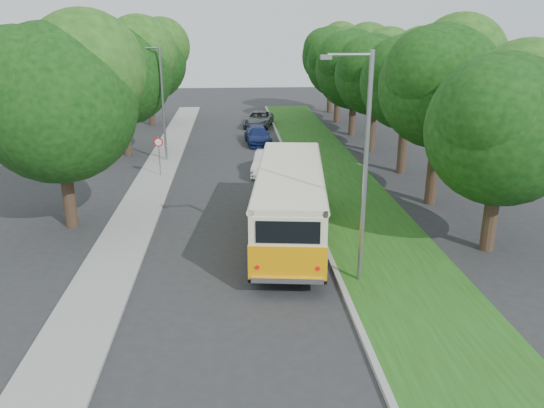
{
  "coord_description": "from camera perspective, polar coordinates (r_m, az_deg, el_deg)",
  "views": [
    {
      "loc": [
        -0.05,
        -19.24,
        8.72
      ],
      "look_at": [
        1.51,
        2.03,
        1.5
      ],
      "focal_mm": 35.0,
      "sensor_mm": 36.0,
      "label": 1
    }
  ],
  "objects": [
    {
      "name": "grass_verge",
      "position": [
        26.43,
        9.16,
        -0.66
      ],
      "size": [
        4.5,
        70.0,
        0.13
      ],
      "primitive_type": "cube",
      "color": "#234913",
      "rests_on": "ground"
    },
    {
      "name": "car_white",
      "position": [
        32.62,
        -0.53,
        4.46
      ],
      "size": [
        2.22,
        4.39,
        1.38
      ],
      "primitive_type": "imported",
      "rotation": [
        0.0,
        0.0,
        -0.19
      ],
      "color": "white",
      "rests_on": "ground"
    },
    {
      "name": "curb",
      "position": [
        26.0,
        4.11,
        -0.77
      ],
      "size": [
        0.2,
        70.0,
        0.15
      ],
      "primitive_type": "cube",
      "color": "gray",
      "rests_on": "ground"
    },
    {
      "name": "sidewalk",
      "position": [
        26.18,
        -14.41,
        -1.23
      ],
      "size": [
        2.2,
        70.0,
        0.12
      ],
      "primitive_type": "cube",
      "color": "gray",
      "rests_on": "ground"
    },
    {
      "name": "lamppost_near",
      "position": [
        17.81,
        9.78,
        4.29
      ],
      "size": [
        1.71,
        0.16,
        8.0
      ],
      "color": "gray",
      "rests_on": "ground"
    },
    {
      "name": "vintage_bus",
      "position": [
        22.32,
        1.94,
        0.03
      ],
      "size": [
        3.99,
        10.88,
        3.16
      ],
      "primitive_type": null,
      "rotation": [
        0.0,
        0.0,
        -0.12
      ],
      "color": "#FFA208",
      "rests_on": "ground"
    },
    {
      "name": "ground",
      "position": [
        21.13,
        -3.71,
        -5.72
      ],
      "size": [
        120.0,
        120.0,
        0.0
      ],
      "primitive_type": "plane",
      "color": "#29292C",
      "rests_on": "ground"
    },
    {
      "name": "car_grey",
      "position": [
        48.35,
        -1.46,
        9.11
      ],
      "size": [
        3.16,
        5.15,
        1.33
      ],
      "primitive_type": "imported",
      "rotation": [
        0.0,
        0.0,
        -0.21
      ],
      "color": "#515458",
      "rests_on": "ground"
    },
    {
      "name": "lamppost_far",
      "position": [
        35.85,
        -11.84,
        10.94
      ],
      "size": [
        1.71,
        0.16,
        7.5
      ],
      "color": "gray",
      "rests_on": "ground"
    },
    {
      "name": "warning_sign",
      "position": [
        32.3,
        -12.08,
        5.76
      ],
      "size": [
        0.56,
        0.1,
        2.5
      ],
      "color": "gray",
      "rests_on": "ground"
    },
    {
      "name": "car_silver",
      "position": [
        28.88,
        1.88,
        2.39
      ],
      "size": [
        1.49,
        3.61,
        1.23
      ],
      "primitive_type": "imported",
      "rotation": [
        0.0,
        0.0,
        0.01
      ],
      "color": "silver",
      "rests_on": "ground"
    },
    {
      "name": "treeline",
      "position": [
        37.48,
        0.73,
        14.43
      ],
      "size": [
        24.27,
        41.91,
        9.46
      ],
      "color": "#332319",
      "rests_on": "ground"
    },
    {
      "name": "car_blue",
      "position": [
        41.13,
        -1.53,
        7.38
      ],
      "size": [
        2.11,
        4.55,
        1.29
      ],
      "primitive_type": "imported",
      "rotation": [
        0.0,
        0.0,
        0.07
      ],
      "color": "navy",
      "rests_on": "ground"
    }
  ]
}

